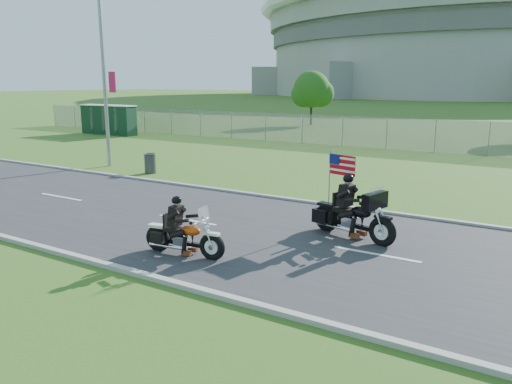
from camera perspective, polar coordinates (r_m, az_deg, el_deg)
The scene contains 15 objects.
ground at distance 14.45m, azimuth -1.70°, elevation -4.49°, with size 420.00×420.00×0.00m, color #395B1C.
road at distance 14.44m, azimuth -1.70°, elevation -4.41°, with size 120.00×8.00×0.04m, color #28282B.
curb_north at distance 17.84m, azimuth 5.46°, elevation -1.08°, with size 120.00×0.18×0.12m, color #9E9B93.
curb_south at distance 11.46m, azimuth -13.03°, elevation -9.18°, with size 120.00×0.18×0.12m, color #9E9B93.
fence at distance 34.12m, azimuth 9.86°, elevation 6.90°, with size 60.00×0.03×2.00m, color gray.
stadium at distance 183.98m, azimuth 23.79°, elevation 15.01°, with size 140.40×140.40×29.20m.
streetlight at distance 26.48m, azimuth -16.75°, elevation 15.06°, with size 0.90×2.46×10.00m.
porta_toilet_a at distance 41.23m, azimuth -14.53°, elevation 7.83°, with size 1.10×1.10×2.30m, color black.
porta_toilet_b at distance 42.25m, azimuth -15.86°, elevation 7.86°, with size 1.10×1.10×2.30m, color black.
porta_toilet_c at distance 43.29m, azimuth -17.13°, elevation 7.88°, with size 1.10×1.10×2.30m, color black.
porta_toilet_d at distance 44.35m, azimuth -18.34°, elevation 7.90°, with size 1.10×1.10×2.30m, color black.
tree_fence_mid at distance 50.43m, azimuth 6.44°, elevation 11.38°, with size 3.96×3.69×5.30m.
motorcycle_lead at distance 12.43m, azimuth -8.36°, elevation -5.13°, with size 2.25×0.72×1.52m.
motorcycle_follow at distance 13.84m, azimuth 11.04°, elevation -2.85°, with size 2.62×1.19×2.23m.
trash_can at distance 23.97m, azimuth -12.01°, elevation 3.18°, with size 0.52×0.52×0.91m, color #3F3F45.
Camera 1 is at (7.61, -11.54, 4.22)m, focal length 35.00 mm.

